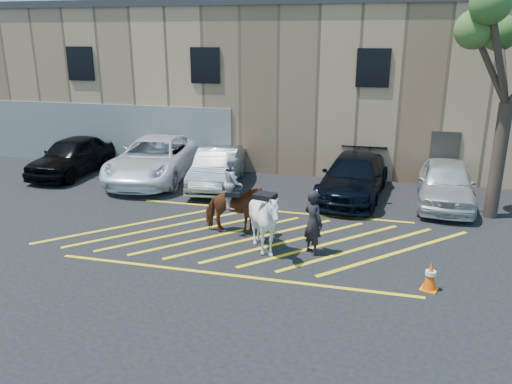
% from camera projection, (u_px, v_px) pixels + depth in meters
% --- Properties ---
extents(ground, '(90.00, 90.00, 0.00)m').
position_uv_depth(ground, '(256.00, 234.00, 15.26)').
color(ground, black).
rests_on(ground, ground).
extents(car_black_suv, '(1.98, 4.83, 1.64)m').
position_uv_depth(car_black_suv, '(73.00, 156.00, 21.72)').
color(car_black_suv, black).
rests_on(car_black_suv, ground).
extents(car_white_pickup, '(3.48, 6.47, 1.73)m').
position_uv_depth(car_white_pickup, '(155.00, 159.00, 20.99)').
color(car_white_pickup, white).
rests_on(car_white_pickup, ground).
extents(car_silver_sedan, '(2.16, 4.79, 1.52)m').
position_uv_depth(car_silver_sedan, '(218.00, 168.00, 19.95)').
color(car_silver_sedan, gray).
rests_on(car_silver_sedan, ground).
extents(car_blue_suv, '(2.71, 5.53, 1.55)m').
position_uv_depth(car_blue_suv, '(354.00, 177.00, 18.64)').
color(car_blue_suv, black).
rests_on(car_blue_suv, ground).
extents(car_white_suv, '(2.19, 4.79, 1.59)m').
position_uv_depth(car_white_suv, '(446.00, 183.00, 17.79)').
color(car_white_suv, silver).
rests_on(car_white_suv, ground).
extents(handler, '(0.79, 0.77, 1.83)m').
position_uv_depth(handler, '(313.00, 222.00, 13.70)').
color(handler, black).
rests_on(handler, ground).
extents(warehouse, '(32.42, 10.20, 7.30)m').
position_uv_depth(warehouse, '(314.00, 80.00, 25.26)').
color(warehouse, tan).
rests_on(warehouse, ground).
extents(hatching_zone, '(12.60, 5.12, 0.01)m').
position_uv_depth(hatching_zone, '(254.00, 238.00, 14.98)').
color(hatching_zone, yellow).
rests_on(hatching_zone, ground).
extents(mounted_bay, '(1.93, 1.08, 2.41)m').
position_uv_depth(mounted_bay, '(234.00, 203.00, 15.09)').
color(mounted_bay, brown).
rests_on(mounted_bay, ground).
extents(saddled_white, '(1.82, 1.97, 1.86)m').
position_uv_depth(saddled_white, '(265.00, 221.00, 13.73)').
color(saddled_white, silver).
rests_on(saddled_white, ground).
extents(traffic_cone, '(0.48, 0.48, 0.73)m').
position_uv_depth(traffic_cone, '(430.00, 276.00, 11.84)').
color(traffic_cone, orange).
rests_on(traffic_cone, ground).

